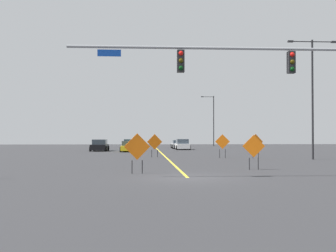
{
  "coord_description": "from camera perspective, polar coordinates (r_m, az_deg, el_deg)",
  "views": [
    {
      "loc": [
        -2.15,
        -20.1,
        2.03
      ],
      "look_at": [
        0.02,
        15.77,
        2.77
      ],
      "focal_mm": 45.79,
      "sensor_mm": 36.0,
      "label": 1
    }
  ],
  "objects": [
    {
      "name": "car_silver_far",
      "position": [
        64.1,
        1.43,
        -2.48
      ],
      "size": [
        2.16,
        4.36,
        1.24
      ],
      "color": "#B7BABF",
      "rests_on": "ground"
    },
    {
      "name": "street_lamp_far_left",
      "position": [
        76.48,
        5.97,
        1.0
      ],
      "size": [
        2.33,
        0.24,
        8.95
      ],
      "color": "black",
      "rests_on": "ground"
    },
    {
      "name": "car_green_approaching",
      "position": [
        55.93,
        -5.0,
        -2.58
      ],
      "size": [
        2.1,
        4.41,
        1.46
      ],
      "color": "#196B38",
      "rests_on": "ground"
    },
    {
      "name": "construction_sign_median_near",
      "position": [
        22.49,
        -4.13,
        -2.98
      ],
      "size": [
        1.38,
        0.3,
        2.11
      ],
      "color": "orange",
      "rests_on": "ground"
    },
    {
      "name": "street_lamp_mid_right",
      "position": [
        37.43,
        18.68,
        4.63
      ],
      "size": [
        4.12,
        0.24,
        9.9
      ],
      "color": "black",
      "rests_on": "ground"
    },
    {
      "name": "construction_sign_median_far",
      "position": [
        37.9,
        11.59,
        -2.21
      ],
      "size": [
        1.33,
        0.29,
        2.11
      ],
      "color": "orange",
      "rests_on": "ground"
    },
    {
      "name": "car_yellow_distant",
      "position": [
        51.99,
        -5.26,
        -2.76
      ],
      "size": [
        2.0,
        4.45,
        1.29
      ],
      "color": "gold",
      "rests_on": "ground"
    },
    {
      "name": "construction_sign_left_shoulder",
      "position": [
        38.78,
        -1.79,
        -2.24
      ],
      "size": [
        1.38,
        0.32,
        2.1
      ],
      "color": "orange",
      "rests_on": "ground"
    },
    {
      "name": "traffic_signal_assembly",
      "position": [
        21.45,
        15.35,
        7.08
      ],
      "size": [
        16.1,
        0.44,
        6.79
      ],
      "color": "gray",
      "rests_on": "ground"
    },
    {
      "name": "construction_sign_right_lane",
      "position": [
        25.41,
        11.34,
        -2.85
      ],
      "size": [
        1.32,
        0.14,
        2.03
      ],
      "color": "orange",
      "rests_on": "ground"
    },
    {
      "name": "road_centre_stripe",
      "position": [
        59.98,
        -1.41,
        -3.12
      ],
      "size": [
        0.16,
        79.6,
        0.01
      ],
      "color": "yellow",
      "rests_on": "ground"
    },
    {
      "name": "car_black_mid",
      "position": [
        54.34,
        -9.09,
        -2.6
      ],
      "size": [
        2.19,
        4.04,
        1.45
      ],
      "color": "black",
      "rests_on": "ground"
    },
    {
      "name": "ground",
      "position": [
        20.32,
        2.65,
        -6.91
      ],
      "size": [
        143.29,
        143.29,
        0.0
      ],
      "primitive_type": "plane",
      "color": "#2D2D30"
    },
    {
      "name": "car_white_near",
      "position": [
        59.03,
        1.89,
        -2.5
      ],
      "size": [
        1.99,
        4.36,
        1.45
      ],
      "color": "white",
      "rests_on": "ground"
    },
    {
      "name": "construction_sign_right_shoulder",
      "position": [
        37.85,
        7.26,
        -2.24
      ],
      "size": [
        1.29,
        0.14,
        2.08
      ],
      "color": "orange",
      "rests_on": "ground"
    }
  ]
}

